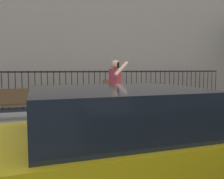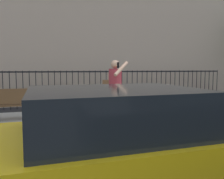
{
  "view_description": "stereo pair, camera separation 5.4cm",
  "coord_description": "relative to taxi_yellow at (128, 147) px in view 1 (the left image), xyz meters",
  "views": [
    {
      "loc": [
        -2.95,
        -4.33,
        1.69
      ],
      "look_at": [
        -1.07,
        1.8,
        1.11
      ],
      "focal_mm": 37.24,
      "sensor_mm": 36.0,
      "label": 1
    },
    {
      "loc": [
        -2.9,
        -4.35,
        1.69
      ],
      "look_at": [
        -1.07,
        1.8,
        1.11
      ],
      "focal_mm": 37.24,
      "sensor_mm": 36.0,
      "label": 2
    }
  ],
  "objects": [
    {
      "name": "iron_fence",
      "position": [
        1.92,
        7.55,
        0.32
      ],
      "size": [
        12.03,
        0.04,
        1.6
      ],
      "color": "black",
      "rests_on": "ground"
    },
    {
      "name": "sidewalk",
      "position": [
        1.92,
        3.85,
        -0.63
      ],
      "size": [
        28.0,
        4.4,
        0.15
      ],
      "primitive_type": "cube",
      "color": "#9E9B93",
      "rests_on": "ground"
    },
    {
      "name": "taxi_yellow",
      "position": [
        0.0,
        0.0,
        0.0
      ],
      "size": [
        4.23,
        1.92,
        1.45
      ],
      "color": "yellow",
      "rests_on": "ground"
    },
    {
      "name": "ground_plane",
      "position": [
        1.92,
        1.65,
        -0.7
      ],
      "size": [
        60.0,
        60.0,
        0.0
      ],
      "primitive_type": "plane",
      "color": "black"
    },
    {
      "name": "pedestrian_on_phone",
      "position": [
        0.84,
        3.17,
        0.48
      ],
      "size": [
        0.62,
        0.73,
        1.76
      ],
      "color": "tan",
      "rests_on": "sidewalk"
    },
    {
      "name": "street_bench",
      "position": [
        -1.99,
        4.73,
        -0.05
      ],
      "size": [
        1.6,
        0.45,
        0.95
      ],
      "color": "brown",
      "rests_on": "sidewalk"
    }
  ]
}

